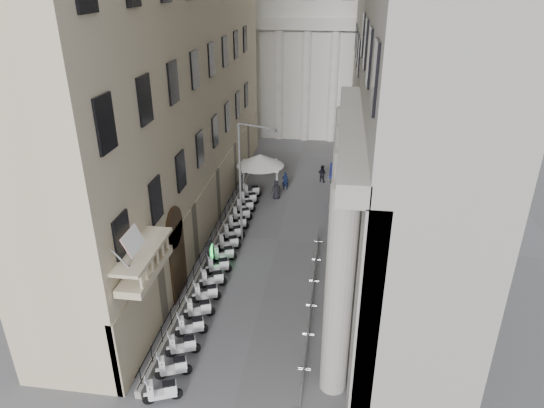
# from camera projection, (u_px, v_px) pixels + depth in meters

# --- Properties ---
(iron_fence) EXTENTS (0.30, 28.00, 1.40)m
(iron_fence) POSITION_uv_depth(u_px,v_px,m) (215.00, 244.00, 34.13)
(iron_fence) COLOR black
(iron_fence) RESTS_ON ground
(blue_awning) EXTENTS (1.60, 3.00, 3.00)m
(blue_awning) POSITION_uv_depth(u_px,v_px,m) (338.00, 203.00, 40.23)
(blue_awning) COLOR navy
(blue_awning) RESTS_ON ground
(flag) EXTENTS (1.00, 1.40, 8.20)m
(flag) POSITION_uv_depth(u_px,v_px,m) (153.00, 383.00, 22.44)
(flag) COLOR #9E0C11
(flag) RESTS_ON ground
(scooter_0) EXTENTS (1.51, 1.04, 1.50)m
(scooter_0) POSITION_uv_depth(u_px,v_px,m) (164.00, 401.00, 21.48)
(scooter_0) COLOR white
(scooter_0) RESTS_ON ground
(scooter_1) EXTENTS (1.51, 1.04, 1.50)m
(scooter_1) POSITION_uv_depth(u_px,v_px,m) (174.00, 376.00, 22.80)
(scooter_1) COLOR white
(scooter_1) RESTS_ON ground
(scooter_2) EXTENTS (1.51, 1.04, 1.50)m
(scooter_2) POSITION_uv_depth(u_px,v_px,m) (184.00, 354.00, 24.12)
(scooter_2) COLOR white
(scooter_2) RESTS_ON ground
(scooter_3) EXTENTS (1.51, 1.04, 1.50)m
(scooter_3) POSITION_uv_depth(u_px,v_px,m) (192.00, 335.00, 25.44)
(scooter_3) COLOR white
(scooter_3) RESTS_ON ground
(scooter_4) EXTENTS (1.51, 1.04, 1.50)m
(scooter_4) POSITION_uv_depth(u_px,v_px,m) (200.00, 317.00, 26.76)
(scooter_4) COLOR white
(scooter_4) RESTS_ON ground
(scooter_5) EXTENTS (1.51, 1.04, 1.50)m
(scooter_5) POSITION_uv_depth(u_px,v_px,m) (207.00, 301.00, 28.08)
(scooter_5) COLOR white
(scooter_5) RESTS_ON ground
(scooter_6) EXTENTS (1.51, 1.04, 1.50)m
(scooter_6) POSITION_uv_depth(u_px,v_px,m) (213.00, 287.00, 29.40)
(scooter_6) COLOR white
(scooter_6) RESTS_ON ground
(scooter_7) EXTENTS (1.51, 1.04, 1.50)m
(scooter_7) POSITION_uv_depth(u_px,v_px,m) (219.00, 273.00, 30.72)
(scooter_7) COLOR white
(scooter_7) RESTS_ON ground
(scooter_8) EXTENTS (1.51, 1.04, 1.50)m
(scooter_8) POSITION_uv_depth(u_px,v_px,m) (224.00, 261.00, 32.05)
(scooter_8) COLOR white
(scooter_8) RESTS_ON ground
(scooter_9) EXTENTS (1.51, 1.04, 1.50)m
(scooter_9) POSITION_uv_depth(u_px,v_px,m) (229.00, 250.00, 33.37)
(scooter_9) COLOR white
(scooter_9) RESTS_ON ground
(scooter_10) EXTENTS (1.51, 1.04, 1.50)m
(scooter_10) POSITION_uv_depth(u_px,v_px,m) (234.00, 239.00, 34.69)
(scooter_10) COLOR white
(scooter_10) RESTS_ON ground
(scooter_11) EXTENTS (1.51, 1.04, 1.50)m
(scooter_11) POSITION_uv_depth(u_px,v_px,m) (238.00, 230.00, 36.01)
(scooter_11) COLOR white
(scooter_11) RESTS_ON ground
(scooter_12) EXTENTS (1.51, 1.04, 1.50)m
(scooter_12) POSITION_uv_depth(u_px,v_px,m) (242.00, 221.00, 37.33)
(scooter_12) COLOR white
(scooter_12) RESTS_ON ground
(scooter_13) EXTENTS (1.51, 1.04, 1.50)m
(scooter_13) POSITION_uv_depth(u_px,v_px,m) (245.00, 213.00, 38.65)
(scooter_13) COLOR white
(scooter_13) RESTS_ON ground
(scooter_14) EXTENTS (1.51, 1.04, 1.50)m
(scooter_14) POSITION_uv_depth(u_px,v_px,m) (249.00, 205.00, 39.97)
(scooter_14) COLOR white
(scooter_14) RESTS_ON ground
(scooter_15) EXTENTS (1.51, 1.04, 1.50)m
(scooter_15) POSITION_uv_depth(u_px,v_px,m) (252.00, 197.00, 41.29)
(scooter_15) COLOR white
(scooter_15) RESTS_ON ground
(barrier_0) EXTENTS (0.60, 2.40, 1.10)m
(barrier_0) POSITION_uv_depth(u_px,v_px,m) (302.00, 389.00, 22.09)
(barrier_0) COLOR #B0B3B8
(barrier_0) RESTS_ON ground
(barrier_1) EXTENTS (0.60, 2.40, 1.10)m
(barrier_1) POSITION_uv_depth(u_px,v_px,m) (306.00, 351.00, 24.33)
(barrier_1) COLOR #B0B3B8
(barrier_1) RESTS_ON ground
(barrier_2) EXTENTS (0.60, 2.40, 1.10)m
(barrier_2) POSITION_uv_depth(u_px,v_px,m) (310.00, 320.00, 26.57)
(barrier_2) COLOR #B0B3B8
(barrier_2) RESTS_ON ground
(barrier_3) EXTENTS (0.60, 2.40, 1.10)m
(barrier_3) POSITION_uv_depth(u_px,v_px,m) (313.00, 293.00, 28.81)
(barrier_3) COLOR #B0B3B8
(barrier_3) RESTS_ON ground
(barrier_4) EXTENTS (0.60, 2.40, 1.10)m
(barrier_4) POSITION_uv_depth(u_px,v_px,m) (315.00, 270.00, 31.05)
(barrier_4) COLOR #B0B3B8
(barrier_4) RESTS_ON ground
(barrier_5) EXTENTS (0.60, 2.40, 1.10)m
(barrier_5) POSITION_uv_depth(u_px,v_px,m) (317.00, 250.00, 33.29)
(barrier_5) COLOR #B0B3B8
(barrier_5) RESTS_ON ground
(security_tent) EXTENTS (4.09, 4.09, 3.33)m
(security_tent) POSITION_uv_depth(u_px,v_px,m) (263.00, 161.00, 41.35)
(security_tent) COLOR white
(security_tent) RESTS_ON ground
(street_lamp) EXTENTS (2.67, 1.19, 8.65)m
(street_lamp) POSITION_uv_depth(u_px,v_px,m) (244.00, 174.00, 32.13)
(street_lamp) COLOR #919399
(street_lamp) RESTS_ON ground
(info_kiosk) EXTENTS (0.34, 0.89, 1.85)m
(info_kiosk) POSITION_uv_depth(u_px,v_px,m) (210.00, 256.00, 30.86)
(info_kiosk) COLOR black
(info_kiosk) RESTS_ON ground
(pedestrian_a) EXTENTS (0.62, 0.43, 1.64)m
(pedestrian_a) POSITION_uv_depth(u_px,v_px,m) (285.00, 181.00, 42.49)
(pedestrian_a) COLOR black
(pedestrian_a) RESTS_ON ground
(pedestrian_b) EXTENTS (0.95, 0.87, 1.60)m
(pedestrian_b) POSITION_uv_depth(u_px,v_px,m) (322.00, 173.00, 44.18)
(pedestrian_b) COLOR black
(pedestrian_b) RESTS_ON ground
(pedestrian_c) EXTENTS (0.94, 0.78, 1.65)m
(pedestrian_c) POSITION_uv_depth(u_px,v_px,m) (276.00, 190.00, 40.70)
(pedestrian_c) COLOR black
(pedestrian_c) RESTS_ON ground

